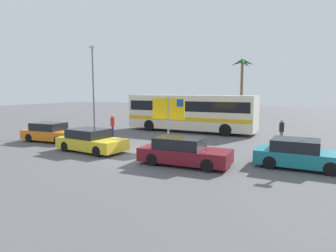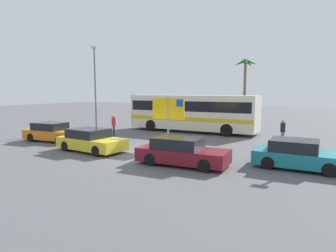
{
  "view_description": "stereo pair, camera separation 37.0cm",
  "coord_description": "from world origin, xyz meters",
  "px_view_note": "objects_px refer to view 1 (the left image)",
  "views": [
    {
      "loc": [
        8.58,
        -13.59,
        3.54
      ],
      "look_at": [
        0.13,
        3.06,
        1.3
      ],
      "focal_mm": 31.31,
      "sensor_mm": 36.0,
      "label": 1
    },
    {
      "loc": [
        8.91,
        -13.42,
        3.54
      ],
      "look_at": [
        0.13,
        3.06,
        1.3
      ],
      "focal_mm": 31.31,
      "sensor_mm": 36.0,
      "label": 2
    }
  ],
  "objects_px": {
    "car_yellow": "(91,141)",
    "pedestrian_by_bus": "(282,129)",
    "car_orange": "(51,133)",
    "car_teal": "(299,154)",
    "bus_front_coach": "(191,111)",
    "pedestrian_crossing_lot": "(113,124)",
    "ferry_sign": "(169,111)",
    "car_maroon": "(183,152)"
  },
  "relations": [
    {
      "from": "car_yellow",
      "to": "pedestrian_by_bus",
      "type": "xyz_separation_m",
      "value": [
        9.7,
        7.95,
        0.32
      ]
    },
    {
      "from": "car_orange",
      "to": "car_teal",
      "type": "bearing_deg",
      "value": -4.66
    },
    {
      "from": "bus_front_coach",
      "to": "pedestrian_crossing_lot",
      "type": "relative_size",
      "value": 6.39
    },
    {
      "from": "ferry_sign",
      "to": "car_maroon",
      "type": "bearing_deg",
      "value": -54.11
    },
    {
      "from": "car_maroon",
      "to": "pedestrian_by_bus",
      "type": "distance_m",
      "value": 9.12
    },
    {
      "from": "car_maroon",
      "to": "pedestrian_crossing_lot",
      "type": "distance_m",
      "value": 10.02
    },
    {
      "from": "bus_front_coach",
      "to": "ferry_sign",
      "type": "relative_size",
      "value": 3.48
    },
    {
      "from": "car_yellow",
      "to": "car_teal",
      "type": "distance_m",
      "value": 11.22
    },
    {
      "from": "pedestrian_by_bus",
      "to": "pedestrian_crossing_lot",
      "type": "bearing_deg",
      "value": 31.83
    },
    {
      "from": "car_yellow",
      "to": "ferry_sign",
      "type": "bearing_deg",
      "value": 45.06
    },
    {
      "from": "bus_front_coach",
      "to": "ferry_sign",
      "type": "height_order",
      "value": "ferry_sign"
    },
    {
      "from": "pedestrian_crossing_lot",
      "to": "bus_front_coach",
      "type": "bearing_deg",
      "value": 6.77
    },
    {
      "from": "pedestrian_crossing_lot",
      "to": "car_yellow",
      "type": "bearing_deg",
      "value": -110.56
    },
    {
      "from": "car_orange",
      "to": "car_yellow",
      "type": "distance_m",
      "value": 5.03
    },
    {
      "from": "car_yellow",
      "to": "car_orange",
      "type": "bearing_deg",
      "value": 169.71
    },
    {
      "from": "ferry_sign",
      "to": "car_orange",
      "type": "height_order",
      "value": "ferry_sign"
    },
    {
      "from": "car_teal",
      "to": "car_maroon",
      "type": "relative_size",
      "value": 0.9
    },
    {
      "from": "bus_front_coach",
      "to": "ferry_sign",
      "type": "bearing_deg",
      "value": -77.68
    },
    {
      "from": "ferry_sign",
      "to": "car_maroon",
      "type": "xyz_separation_m",
      "value": [
        2.52,
        -3.47,
        -1.69
      ]
    },
    {
      "from": "car_yellow",
      "to": "bus_front_coach",
      "type": "bearing_deg",
      "value": 84.26
    },
    {
      "from": "ferry_sign",
      "to": "bus_front_coach",
      "type": "bearing_deg",
      "value": 102.19
    },
    {
      "from": "car_yellow",
      "to": "car_maroon",
      "type": "bearing_deg",
      "value": 1.06
    },
    {
      "from": "bus_front_coach",
      "to": "car_maroon",
      "type": "height_order",
      "value": "bus_front_coach"
    },
    {
      "from": "car_teal",
      "to": "pedestrian_crossing_lot",
      "type": "height_order",
      "value": "pedestrian_crossing_lot"
    },
    {
      "from": "ferry_sign",
      "to": "car_orange",
      "type": "relative_size",
      "value": 0.76
    },
    {
      "from": "car_orange",
      "to": "bus_front_coach",
      "type": "bearing_deg",
      "value": 47.7
    },
    {
      "from": "car_teal",
      "to": "pedestrian_by_bus",
      "type": "distance_m",
      "value": 6.63
    },
    {
      "from": "car_orange",
      "to": "car_yellow",
      "type": "relative_size",
      "value": 0.97
    },
    {
      "from": "ferry_sign",
      "to": "pedestrian_by_bus",
      "type": "bearing_deg",
      "value": 38.89
    },
    {
      "from": "ferry_sign",
      "to": "car_maroon",
      "type": "height_order",
      "value": "ferry_sign"
    },
    {
      "from": "ferry_sign",
      "to": "pedestrian_by_bus",
      "type": "height_order",
      "value": "ferry_sign"
    },
    {
      "from": "bus_front_coach",
      "to": "car_teal",
      "type": "bearing_deg",
      "value": -44.36
    },
    {
      "from": "ferry_sign",
      "to": "car_teal",
      "type": "relative_size",
      "value": 0.81
    },
    {
      "from": "car_orange",
      "to": "car_maroon",
      "type": "relative_size",
      "value": 0.95
    },
    {
      "from": "car_teal",
      "to": "bus_front_coach",
      "type": "bearing_deg",
      "value": 136.4
    },
    {
      "from": "car_teal",
      "to": "car_maroon",
      "type": "bearing_deg",
      "value": -158.05
    },
    {
      "from": "car_teal",
      "to": "car_maroon",
      "type": "height_order",
      "value": "same"
    },
    {
      "from": "pedestrian_by_bus",
      "to": "car_orange",
      "type": "bearing_deg",
      "value": 42.42
    },
    {
      "from": "car_teal",
      "to": "pedestrian_crossing_lot",
      "type": "distance_m",
      "value": 13.85
    },
    {
      "from": "bus_front_coach",
      "to": "car_yellow",
      "type": "distance_m",
      "value": 10.66
    },
    {
      "from": "car_orange",
      "to": "pedestrian_by_bus",
      "type": "distance_m",
      "value": 15.98
    },
    {
      "from": "car_yellow",
      "to": "pedestrian_crossing_lot",
      "type": "height_order",
      "value": "pedestrian_crossing_lot"
    }
  ]
}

